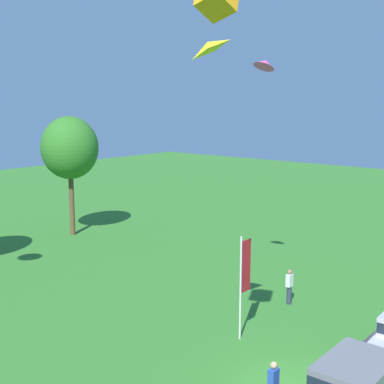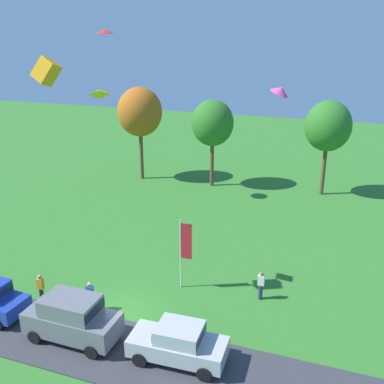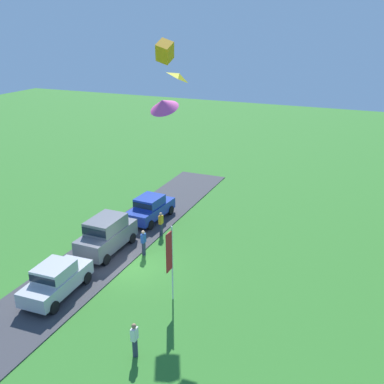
{
  "view_description": "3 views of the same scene",
  "coord_description": "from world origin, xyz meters",
  "px_view_note": "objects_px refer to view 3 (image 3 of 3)",
  "views": [
    {
      "loc": [
        -14.96,
        -7.91,
        9.63
      ],
      "look_at": [
        1.67,
        5.9,
        5.9
      ],
      "focal_mm": 50.0,
      "sensor_mm": 36.0,
      "label": 1
    },
    {
      "loc": [
        10.39,
        -17.6,
        14.2
      ],
      "look_at": [
        2.35,
        4.8,
        5.58
      ],
      "focal_mm": 42.0,
      "sensor_mm": 36.0,
      "label": 2
    },
    {
      "loc": [
        20.5,
        12.67,
        13.92
      ],
      "look_at": [
        0.68,
        4.22,
        5.74
      ],
      "focal_mm": 42.0,
      "sensor_mm": 36.0,
      "label": 3
    }
  ],
  "objects_px": {
    "car_suv_far_end": "(106,233)",
    "kite_box_high_right": "(165,51)",
    "flag_banner": "(170,256)",
    "car_sedan_near_entrance": "(56,279)",
    "person_watching_sky": "(144,242)",
    "kite_delta_topmost": "(163,104)",
    "car_sedan_by_flagpole": "(150,207)",
    "person_beside_suv": "(135,340)",
    "kite_diamond_over_trees": "(179,76)",
    "person_on_lawn": "(161,224)"
  },
  "relations": [
    {
      "from": "person_beside_suv",
      "to": "car_sedan_by_flagpole",
      "type": "bearing_deg",
      "value": -154.62
    },
    {
      "from": "person_watching_sky",
      "to": "flag_banner",
      "type": "distance_m",
      "value": 5.77
    },
    {
      "from": "car_sedan_near_entrance",
      "to": "kite_box_high_right",
      "type": "height_order",
      "value": "kite_box_high_right"
    },
    {
      "from": "kite_delta_topmost",
      "to": "kite_diamond_over_trees",
      "type": "bearing_deg",
      "value": -158.82
    },
    {
      "from": "flag_banner",
      "to": "kite_delta_topmost",
      "type": "height_order",
      "value": "kite_delta_topmost"
    },
    {
      "from": "car_suv_far_end",
      "to": "flag_banner",
      "type": "distance_m",
      "value": 7.22
    },
    {
      "from": "person_beside_suv",
      "to": "person_on_lawn",
      "type": "xyz_separation_m",
      "value": [
        -11.27,
        -4.4,
        0.0
      ]
    },
    {
      "from": "car_sedan_by_flagpole",
      "to": "person_watching_sky",
      "type": "height_order",
      "value": "car_sedan_by_flagpole"
    },
    {
      "from": "person_beside_suv",
      "to": "kite_delta_topmost",
      "type": "distance_m",
      "value": 10.57
    },
    {
      "from": "person_watching_sky",
      "to": "kite_delta_topmost",
      "type": "bearing_deg",
      "value": 34.85
    },
    {
      "from": "car_sedan_by_flagpole",
      "to": "person_watching_sky",
      "type": "distance_m",
      "value": 5.33
    },
    {
      "from": "kite_delta_topmost",
      "to": "kite_box_high_right",
      "type": "relative_size",
      "value": 0.91
    },
    {
      "from": "car_sedan_near_entrance",
      "to": "kite_diamond_over_trees",
      "type": "height_order",
      "value": "kite_diamond_over_trees"
    },
    {
      "from": "car_suv_far_end",
      "to": "car_sedan_near_entrance",
      "type": "distance_m",
      "value": 5.35
    },
    {
      "from": "person_on_lawn",
      "to": "kite_delta_topmost",
      "type": "relative_size",
      "value": 1.7
    },
    {
      "from": "kite_box_high_right",
      "to": "kite_diamond_over_trees",
      "type": "height_order",
      "value": "kite_box_high_right"
    },
    {
      "from": "kite_delta_topmost",
      "to": "kite_box_high_right",
      "type": "xyz_separation_m",
      "value": [
        -10.33,
        -5.03,
        1.05
      ]
    },
    {
      "from": "kite_delta_topmost",
      "to": "flag_banner",
      "type": "bearing_deg",
      "value": -155.27
    },
    {
      "from": "car_sedan_by_flagpole",
      "to": "car_sedan_near_entrance",
      "type": "distance_m",
      "value": 10.74
    },
    {
      "from": "car_suv_far_end",
      "to": "kite_box_high_right",
      "type": "distance_m",
      "value": 11.76
    },
    {
      "from": "car_sedan_by_flagpole",
      "to": "kite_box_high_right",
      "type": "height_order",
      "value": "kite_box_high_right"
    },
    {
      "from": "car_suv_far_end",
      "to": "person_on_lawn",
      "type": "distance_m",
      "value": 4.1
    },
    {
      "from": "person_on_lawn",
      "to": "person_watching_sky",
      "type": "xyz_separation_m",
      "value": [
        2.96,
        0.26,
        0.0
      ]
    },
    {
      "from": "car_sedan_by_flagpole",
      "to": "car_sedan_near_entrance",
      "type": "relative_size",
      "value": 1.0
    },
    {
      "from": "car_suv_far_end",
      "to": "car_sedan_by_flagpole",
      "type": "bearing_deg",
      "value": 177.1
    },
    {
      "from": "car_sedan_near_entrance",
      "to": "kite_box_high_right",
      "type": "relative_size",
      "value": 4.04
    },
    {
      "from": "car_sedan_by_flagpole",
      "to": "kite_box_high_right",
      "type": "bearing_deg",
      "value": 44.63
    },
    {
      "from": "flag_banner",
      "to": "person_beside_suv",
      "type": "bearing_deg",
      "value": 4.54
    },
    {
      "from": "kite_diamond_over_trees",
      "to": "person_watching_sky",
      "type": "bearing_deg",
      "value": -87.21
    },
    {
      "from": "person_on_lawn",
      "to": "kite_box_high_right",
      "type": "relative_size",
      "value": 1.54
    },
    {
      "from": "person_beside_suv",
      "to": "person_on_lawn",
      "type": "distance_m",
      "value": 12.1
    },
    {
      "from": "person_on_lawn",
      "to": "person_watching_sky",
      "type": "distance_m",
      "value": 2.97
    },
    {
      "from": "car_sedan_near_entrance",
      "to": "kite_delta_topmost",
      "type": "relative_size",
      "value": 4.45
    },
    {
      "from": "car_sedan_near_entrance",
      "to": "person_watching_sky",
      "type": "relative_size",
      "value": 2.62
    },
    {
      "from": "flag_banner",
      "to": "person_watching_sky",
      "type": "bearing_deg",
      "value": -135.99
    },
    {
      "from": "person_watching_sky",
      "to": "kite_box_high_right",
      "type": "distance_m",
      "value": 11.65
    },
    {
      "from": "car_suv_far_end",
      "to": "kite_delta_topmost",
      "type": "distance_m",
      "value": 15.2
    },
    {
      "from": "car_sedan_by_flagpole",
      "to": "person_on_lawn",
      "type": "height_order",
      "value": "car_sedan_by_flagpole"
    },
    {
      "from": "person_on_lawn",
      "to": "kite_delta_topmost",
      "type": "height_order",
      "value": "kite_delta_topmost"
    },
    {
      "from": "car_suv_far_end",
      "to": "kite_box_high_right",
      "type": "relative_size",
      "value": 4.16
    },
    {
      "from": "flag_banner",
      "to": "kite_delta_topmost",
      "type": "distance_m",
      "value": 9.9
    },
    {
      "from": "car_sedan_by_flagpole",
      "to": "kite_diamond_over_trees",
      "type": "relative_size",
      "value": 4.78
    },
    {
      "from": "person_watching_sky",
      "to": "kite_delta_topmost",
      "type": "height_order",
      "value": "kite_delta_topmost"
    },
    {
      "from": "person_on_lawn",
      "to": "kite_delta_topmost",
      "type": "xyz_separation_m",
      "value": [
        11.38,
        6.13,
        10.42
      ]
    },
    {
      "from": "car_sedan_near_entrance",
      "to": "person_watching_sky",
      "type": "height_order",
      "value": "car_sedan_near_entrance"
    },
    {
      "from": "car_sedan_by_flagpole",
      "to": "car_suv_far_end",
      "type": "height_order",
      "value": "car_suv_far_end"
    },
    {
      "from": "flag_banner",
      "to": "car_sedan_near_entrance",
      "type": "bearing_deg",
      "value": -71.97
    },
    {
      "from": "person_beside_suv",
      "to": "kite_diamond_over_trees",
      "type": "relative_size",
      "value": 1.82
    },
    {
      "from": "person_beside_suv",
      "to": "flag_banner",
      "type": "distance_m",
      "value": 4.77
    },
    {
      "from": "person_on_lawn",
      "to": "kite_diamond_over_trees",
      "type": "xyz_separation_m",
      "value": [
        2.83,
        2.81,
        10.36
      ]
    }
  ]
}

